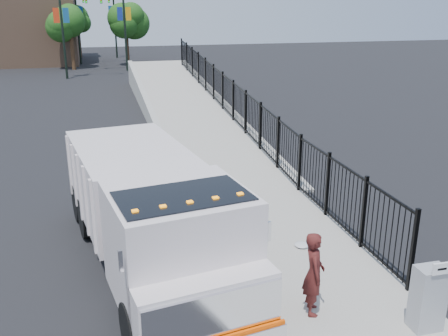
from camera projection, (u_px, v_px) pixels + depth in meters
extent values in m
plane|color=black|center=(221.00, 269.00, 11.51)|extent=(120.00, 120.00, 0.00)
cube|color=#9E998E|center=(336.00, 303.00, 10.10)|extent=(3.55, 12.00, 0.12)
cube|color=#ADAAA3|center=(245.00, 316.00, 9.64)|extent=(0.30, 12.00, 0.16)
cube|color=#9E998E|center=(188.00, 116.00, 26.70)|extent=(3.95, 24.06, 3.19)
cube|color=black|center=(233.00, 114.00, 23.07)|extent=(0.10, 28.00, 1.80)
cube|color=black|center=(148.00, 240.00, 11.63)|extent=(2.18, 7.13, 0.23)
cube|color=silver|center=(180.00, 244.00, 9.22)|extent=(2.78, 2.65, 2.07)
cube|color=silver|center=(206.00, 305.00, 8.26)|extent=(2.52, 1.12, 1.04)
cube|color=silver|center=(215.00, 318.00, 7.93)|extent=(2.37, 0.47, 0.88)
cube|color=black|center=(183.00, 218.00, 8.80)|extent=(2.47, 1.70, 0.88)
cube|color=silver|center=(131.00, 180.00, 12.47)|extent=(3.17, 4.71, 1.76)
cube|color=silver|center=(121.00, 261.00, 7.68)|extent=(0.07, 0.07, 0.36)
cube|color=silver|center=(269.00, 231.00, 8.67)|extent=(0.07, 0.07, 0.36)
cube|color=orange|center=(135.00, 212.00, 7.99)|extent=(0.12, 0.10, 0.06)
cube|color=orange|center=(163.00, 207.00, 8.17)|extent=(0.12, 0.10, 0.06)
cube|color=orange|center=(190.00, 203.00, 8.34)|extent=(0.12, 0.10, 0.06)
cube|color=orange|center=(216.00, 199.00, 8.52)|extent=(0.12, 0.10, 0.06)
cube|color=orange|center=(240.00, 195.00, 8.70)|extent=(0.12, 0.10, 0.06)
cylinder|color=black|center=(135.00, 331.00, 8.53)|extent=(0.50, 1.08, 1.04)
cylinder|color=black|center=(249.00, 302.00, 9.35)|extent=(0.50, 1.08, 1.04)
cylinder|color=black|center=(87.00, 218.00, 12.94)|extent=(0.50, 1.08, 1.04)
cylinder|color=black|center=(167.00, 205.00, 13.77)|extent=(0.50, 1.08, 1.04)
cylinder|color=black|center=(80.00, 203.00, 13.93)|extent=(0.50, 1.08, 1.04)
cylinder|color=black|center=(156.00, 191.00, 14.76)|extent=(0.50, 1.08, 1.04)
imported|color=#4D1A17|center=(314.00, 273.00, 9.47)|extent=(0.56, 0.70, 1.68)
cube|color=gray|center=(428.00, 298.00, 9.06)|extent=(0.55, 0.40, 1.25)
cube|color=white|center=(441.00, 269.00, 8.62)|extent=(0.35, 0.04, 0.22)
ellipsoid|color=silver|center=(302.00, 245.00, 12.29)|extent=(0.37, 0.37, 0.09)
cylinder|color=black|center=(62.00, 26.00, 38.12)|extent=(0.18, 0.18, 8.00)
cube|color=navy|center=(66.00, 15.00, 37.95)|extent=(0.45, 0.04, 1.10)
cube|color=red|center=(56.00, 15.00, 37.78)|extent=(0.45, 0.04, 1.10)
cylinder|color=black|center=(125.00, 24.00, 42.65)|extent=(0.18, 0.18, 8.00)
cube|color=orange|center=(128.00, 14.00, 42.48)|extent=(0.45, 0.04, 1.10)
cube|color=navy|center=(120.00, 14.00, 42.32)|extent=(0.45, 0.04, 1.10)
cylinder|color=black|center=(77.00, 21.00, 47.04)|extent=(0.18, 0.18, 8.00)
cube|color=black|center=(109.00, 0.00, 47.13)|extent=(0.18, 0.22, 0.60)
cube|color=#104696|center=(80.00, 12.00, 46.87)|extent=(0.45, 0.04, 1.10)
cube|color=#CE7408|center=(73.00, 12.00, 46.71)|extent=(0.45, 0.04, 1.10)
cylinder|color=black|center=(115.00, 19.00, 52.53)|extent=(0.18, 0.18, 8.00)
cube|color=black|center=(83.00, 0.00, 51.20)|extent=(0.18, 0.22, 0.60)
cube|color=gold|center=(117.00, 11.00, 52.36)|extent=(0.45, 0.04, 1.10)
cube|color=#104995|center=(111.00, 11.00, 52.20)|extent=(0.45, 0.04, 1.10)
cylinder|color=#382314|center=(73.00, 51.00, 44.07)|extent=(0.36, 0.36, 3.20)
sphere|color=#194714|center=(70.00, 23.00, 43.31)|extent=(2.90, 2.90, 2.90)
cylinder|color=#382314|center=(127.00, 48.00, 47.06)|extent=(0.36, 0.36, 3.20)
sphere|color=#194714|center=(126.00, 22.00, 46.29)|extent=(2.73, 2.73, 2.73)
cylinder|color=#382314|center=(79.00, 42.00, 53.60)|extent=(0.36, 0.36, 3.20)
sphere|color=#194714|center=(77.00, 19.00, 52.83)|extent=(2.42, 2.42, 2.42)
cube|color=#8C664C|center=(23.00, 21.00, 48.56)|extent=(10.00, 10.00, 8.00)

